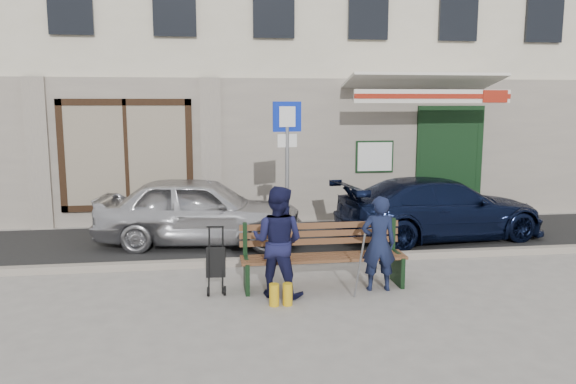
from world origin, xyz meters
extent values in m
plane|color=#9E9991|center=(0.00, 0.00, 0.00)|extent=(80.00, 80.00, 0.00)
cube|color=#282828|center=(0.00, 3.10, 0.01)|extent=(60.00, 3.20, 0.01)
cube|color=#9E9384|center=(0.00, 1.50, 0.06)|extent=(60.00, 0.18, 0.12)
cube|color=beige|center=(0.00, 8.50, 5.00)|extent=(20.00, 7.00, 10.00)
cube|color=#9E9384|center=(0.00, 4.96, 1.60)|extent=(20.00, 0.12, 3.20)
cube|color=maroon|center=(-3.20, 5.02, 1.55)|extent=(2.50, 0.12, 2.00)
cube|color=black|center=(4.10, 4.88, 1.30)|extent=(1.60, 0.10, 2.60)
cube|color=black|center=(4.10, 5.35, 1.20)|extent=(1.25, 0.90, 2.40)
cube|color=white|center=(2.30, 4.85, 1.45)|extent=(0.80, 0.03, 0.65)
cube|color=white|center=(3.20, 4.62, 3.08)|extent=(3.40, 1.72, 0.42)
cube|color=white|center=(3.20, 3.77, 2.80)|extent=(3.40, 0.05, 0.28)
cube|color=maroon|center=(3.20, 3.74, 2.80)|extent=(3.40, 0.02, 0.10)
imported|color=silver|center=(-1.64, 3.04, 0.66)|extent=(4.03, 2.06, 1.31)
imported|color=black|center=(3.05, 2.84, 0.61)|extent=(4.36, 2.22, 1.21)
cylinder|color=gray|center=(-0.15, 1.80, 1.29)|extent=(0.07, 0.07, 2.59)
cube|color=#0C26B3|center=(-0.15, 1.80, 2.44)|extent=(0.49, 0.13, 0.50)
cube|color=white|center=(-0.15, 1.77, 2.44)|extent=(0.28, 0.08, 0.34)
cube|color=white|center=(-0.15, 1.80, 2.04)|extent=(0.34, 0.10, 0.22)
cube|color=brown|center=(0.16, 0.22, 0.45)|extent=(2.40, 0.50, 0.04)
cube|color=brown|center=(0.16, 0.50, 0.74)|extent=(2.40, 0.10, 0.36)
cube|color=black|center=(-0.96, 0.22, 0.23)|extent=(0.06, 0.50, 0.45)
cube|color=black|center=(1.28, 0.22, 0.23)|extent=(0.06, 0.50, 0.45)
cube|color=white|center=(0.91, 0.12, 0.48)|extent=(0.34, 0.25, 0.11)
cylinder|color=gray|center=(0.51, -0.45, 0.50)|extent=(0.07, 0.34, 0.96)
cylinder|color=gold|center=(-0.64, -0.43, 0.15)|extent=(0.13, 0.13, 0.30)
cylinder|color=gold|center=(-0.46, -0.43, 0.15)|extent=(0.13, 0.13, 0.30)
imported|color=#131A36|center=(0.91, 0.00, 0.69)|extent=(0.52, 0.37, 1.37)
imported|color=#15163B|center=(-0.54, -0.02, 0.77)|extent=(0.94, 0.87, 1.54)
cylinder|color=black|center=(-1.51, 0.07, 0.07)|extent=(0.04, 0.14, 0.13)
cylinder|color=black|center=(-1.28, 0.07, 0.07)|extent=(0.04, 0.14, 0.13)
cube|color=black|center=(-1.39, 0.26, 0.43)|extent=(0.29, 0.26, 0.45)
cylinder|color=black|center=(-1.39, 0.37, 0.92)|extent=(0.25, 0.05, 0.02)
camera|label=1|loc=(-1.46, -7.50, 2.66)|focal=35.00mm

